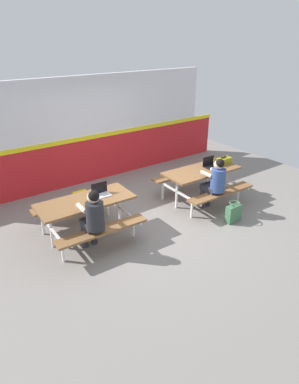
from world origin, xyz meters
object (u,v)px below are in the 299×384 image
object	(u,v)px
laptop_silver	(101,193)
toolbox_grey	(223,161)
picnic_table_left	(86,208)
student_further	(215,181)
tote_bag_bright	(233,213)
picnic_table_right	(201,177)
laptop_dark	(210,165)
backpack_dark	(81,201)
student_nearer	(93,216)

from	to	relation	value
laptop_silver	toolbox_grey	distance (m)	3.06
picnic_table_left	student_further	world-z (taller)	student_further
laptop_silver	tote_bag_bright	world-z (taller)	laptop_silver
picnic_table_left	picnic_table_right	world-z (taller)	same
student_further	laptop_dark	distance (m)	0.73
backpack_dark	tote_bag_bright	distance (m)	3.18
picnic_table_left	backpack_dark	bearing A→B (deg)	71.58
laptop_silver	picnic_table_left	bearing A→B (deg)	-175.23
laptop_silver	picnic_table_right	bearing A→B (deg)	-3.94
laptop_dark	backpack_dark	world-z (taller)	laptop_dark
toolbox_grey	tote_bag_bright	size ratio (longest dim) A/B	0.93
backpack_dark	toolbox_grey	bearing A→B (deg)	-20.23
backpack_dark	laptop_silver	bearing A→B (deg)	-89.32
laptop_silver	backpack_dark	world-z (taller)	laptop_silver
student_nearer	toolbox_grey	size ratio (longest dim) A/B	3.02
toolbox_grey	backpack_dark	world-z (taller)	toolbox_grey
picnic_table_left	toolbox_grey	xyz separation A→B (m)	(3.40, -0.16, 0.24)
picnic_table_left	student_nearer	size ratio (longest dim) A/B	1.45
student_further	backpack_dark	size ratio (longest dim) A/B	2.74
laptop_silver	laptop_dark	bearing A→B (deg)	-2.90
student_nearer	laptop_dark	bearing A→B (deg)	8.02
picnic_table_left	laptop_dark	size ratio (longest dim) A/B	5.38
picnic_table_right	backpack_dark	distance (m)	2.69
toolbox_grey	backpack_dark	bearing A→B (deg)	159.77
picnic_table_left	laptop_dark	bearing A→B (deg)	-2.05
tote_bag_bright	picnic_table_right	bearing A→B (deg)	82.96
picnic_table_right	laptop_silver	distance (m)	2.42
student_further	toolbox_grey	distance (m)	0.97
picnic_table_left	laptop_silver	world-z (taller)	laptop_silver
picnic_table_right	laptop_dark	size ratio (longest dim) A/B	5.38
laptop_dark	student_further	bearing A→B (deg)	-126.64
student_nearer	student_further	bearing A→B (deg)	-2.89
student_nearer	laptop_dark	world-z (taller)	student_nearer
toolbox_grey	laptop_dark	bearing A→B (deg)	172.65
laptop_silver	toolbox_grey	world-z (taller)	laptop_silver
student_further	laptop_silver	size ratio (longest dim) A/B	3.70
picnic_table_left	backpack_dark	size ratio (longest dim) A/B	3.99
student_nearer	backpack_dark	world-z (taller)	student_nearer
toolbox_grey	student_further	bearing A→B (deg)	-146.36
student_nearer	student_further	xyz separation A→B (m)	(2.72, -0.14, 0.00)
toolbox_grey	laptop_silver	bearing A→B (deg)	176.55
picnic_table_left	toolbox_grey	world-z (taller)	toolbox_grey
picnic_table_left	tote_bag_bright	distance (m)	2.91
picnic_table_right	picnic_table_left	bearing A→B (deg)	177.12
toolbox_grey	student_nearer	bearing A→B (deg)	-173.58
toolbox_grey	tote_bag_bright	bearing A→B (deg)	-125.94
laptop_silver	student_further	bearing A→B (deg)	-17.67
picnic_table_left	tote_bag_bright	xyz separation A→B (m)	(2.61, -1.24, -0.38)
picnic_table_left	laptop_silver	bearing A→B (deg)	4.77
laptop_dark	picnic_table_right	bearing A→B (deg)	-173.97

